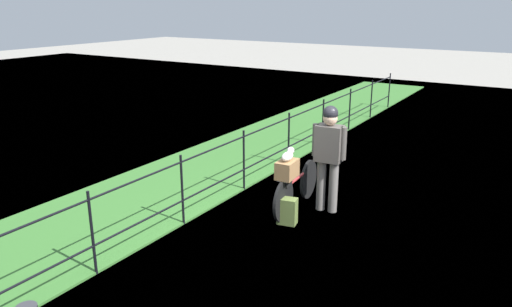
{
  "coord_description": "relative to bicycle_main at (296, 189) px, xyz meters",
  "views": [
    {
      "loc": [
        -5.88,
        -2.37,
        3.15
      ],
      "look_at": [
        0.29,
        1.45,
        0.9
      ],
      "focal_mm": 34.36,
      "sensor_mm": 36.0,
      "label": 1
    }
  ],
  "objects": [
    {
      "name": "bicycle_main",
      "position": [
        0.0,
        0.0,
        0.0
      ],
      "size": [
        1.68,
        0.22,
        0.65
      ],
      "color": "black",
      "rests_on": "ground"
    },
    {
      "name": "wooden_crate",
      "position": [
        -0.37,
        -0.03,
        0.44
      ],
      "size": [
        0.41,
        0.27,
        0.27
      ],
      "primitive_type": "cube",
      "rotation": [
        0.0,
        0.0,
        0.08
      ],
      "color": "olive",
      "rests_on": "bicycle_main"
    },
    {
      "name": "backpack_on_paving",
      "position": [
        -0.55,
        -0.14,
        -0.14
      ],
      "size": [
        0.23,
        0.31,
        0.4
      ],
      "primitive_type": "cube",
      "rotation": [
        0.0,
        0.0,
        1.77
      ],
      "color": "olive",
      "rests_on": "ground"
    },
    {
      "name": "terrier_dog",
      "position": [
        -0.35,
        -0.03,
        0.65
      ],
      "size": [
        0.32,
        0.16,
        0.18
      ],
      "color": "silver",
      "rests_on": "wooden_crate"
    },
    {
      "name": "ground_plane",
      "position": [
        -0.56,
        -0.88,
        -0.34
      ],
      "size": [
        60.0,
        60.0,
        0.0
      ],
      "primitive_type": "plane",
      "color": "gray"
    },
    {
      "name": "cyclist_person",
      "position": [
        0.21,
        -0.43,
        0.66
      ],
      "size": [
        0.29,
        0.54,
        1.68
      ],
      "color": "slate",
      "rests_on": "ground"
    },
    {
      "name": "grass_strip",
      "position": [
        -0.56,
        2.34,
        -0.33
      ],
      "size": [
        27.0,
        2.4,
        0.03
      ],
      "primitive_type": "cube",
      "color": "#38702D",
      "rests_on": "ground"
    },
    {
      "name": "iron_fence",
      "position": [
        -0.56,
        1.15,
        0.28
      ],
      "size": [
        18.04,
        0.04,
        1.07
      ],
      "color": "black",
      "rests_on": "ground"
    }
  ]
}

